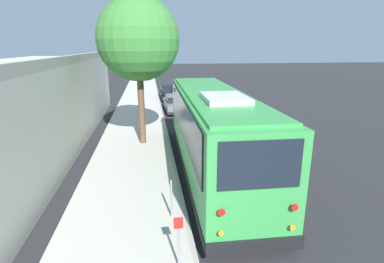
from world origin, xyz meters
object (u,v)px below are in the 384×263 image
Objects in this scene: shuttle_bus at (212,128)px; sign_post_near at (179,242)px; parked_sedan_gray at (175,104)px; sign_post_far at (171,199)px; parked_sedan_black at (169,93)px; street_tree at (138,34)px.

sign_post_near is (-5.77, 2.00, -1.09)m from shuttle_bus.
parked_sedan_gray is 16.17m from sign_post_far.
shuttle_bus is 2.66× the size of parked_sedan_black.
sign_post_far is at bearing 151.96° from shuttle_bus.
sign_post_near reaches higher than parked_sedan_gray.
sign_post_far is at bearing 0.00° from sign_post_near.
street_tree is (-8.43, 2.54, 5.14)m from parked_sedan_gray.
shuttle_bus is 9.45× the size of sign_post_far.
parked_sedan_gray is at bearing -16.74° from street_tree.
parked_sedan_gray is 3.60× the size of sign_post_far.
street_tree reaches higher than sign_post_near.
sign_post_near is at bearing 176.14° from parked_sedan_black.
street_tree is (-14.53, 2.40, 5.16)m from parked_sedan_black.
parked_sedan_black is (6.10, 0.14, -0.02)m from parked_sedan_gray.
street_tree reaches higher than sign_post_far.
street_tree is 6.05× the size of sign_post_near.
street_tree is at bearing 36.99° from shuttle_bus.
shuttle_bus is at bearing -179.66° from parked_sedan_gray.
sign_post_near is at bearing 173.49° from parked_sedan_gray.
sign_post_near is (-24.36, 1.44, 0.23)m from parked_sedan_black.
sign_post_near is (-9.83, -0.96, -4.92)m from street_tree.
parked_sedan_black is 3.28× the size of sign_post_near.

